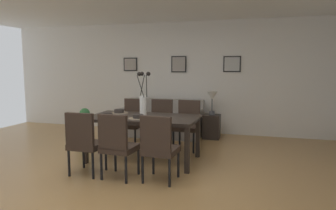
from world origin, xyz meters
TOP-DOWN VIEW (x-y plane):
  - ground_plane at (0.00, 0.00)m, footprint 9.00×9.00m
  - back_wall_panel at (0.00, 3.25)m, footprint 9.00×0.10m
  - dining_table at (-0.04, 0.79)m, footprint 1.80×0.97m
  - dining_chair_near_left at (-0.59, -0.12)m, footprint 0.44×0.44m
  - dining_chair_near_right at (-0.60, 1.65)m, footprint 0.46×0.46m
  - dining_chair_far_left at (-0.07, -0.14)m, footprint 0.47×0.47m
  - dining_chair_far_right at (-0.03, 1.69)m, footprint 0.44×0.44m
  - dining_chair_mid_left at (0.52, -0.09)m, footprint 0.46×0.46m
  - dining_chair_mid_right at (0.52, 1.69)m, footprint 0.46×0.46m
  - centerpiece_vase at (-0.03, 0.79)m, footprint 0.21×0.23m
  - placemat_near_left at (-0.58, 0.57)m, footprint 0.32×0.32m
  - bowl_near_left at (-0.58, 0.57)m, footprint 0.17×0.17m
  - placemat_near_right at (-0.58, 1.00)m, footprint 0.32×0.32m
  - bowl_near_right at (-0.58, 1.00)m, footprint 0.17×0.17m
  - placemat_far_left at (-0.04, 0.57)m, footprint 0.32×0.32m
  - bowl_far_left at (-0.04, 0.57)m, footprint 0.17×0.17m
  - sofa at (-0.30, 2.70)m, footprint 1.82×0.84m
  - side_table at (0.84, 2.68)m, footprint 0.36×0.36m
  - table_lamp at (0.84, 2.68)m, footprint 0.22×0.22m
  - framed_picture_left at (-1.27, 3.18)m, footprint 0.35×0.03m
  - framed_picture_center at (-0.04, 3.18)m, footprint 0.36×0.03m
  - framed_picture_right at (1.20, 3.18)m, footprint 0.39×0.03m
  - potted_plant at (-1.84, 1.90)m, footprint 0.36×0.36m

SIDE VIEW (x-z plane):
  - ground_plane at x=0.00m, z-range 0.00..0.00m
  - side_table at x=0.84m, z-range 0.00..0.52m
  - sofa at x=-0.30m, z-range -0.12..0.68m
  - potted_plant at x=-1.84m, z-range 0.04..0.71m
  - dining_chair_near_left at x=-0.59m, z-range 0.05..0.97m
  - dining_chair_near_right at x=-0.60m, z-range 0.05..0.97m
  - dining_chair_far_left at x=-0.07m, z-range 0.05..0.97m
  - dining_chair_far_right at x=-0.03m, z-range 0.05..0.97m
  - dining_chair_mid_left at x=0.52m, z-range 0.05..0.97m
  - dining_chair_mid_right at x=0.52m, z-range 0.05..0.97m
  - dining_table at x=-0.04m, z-range 0.30..1.04m
  - placemat_near_left at x=-0.58m, z-range 0.74..0.75m
  - placemat_near_right at x=-0.58m, z-range 0.74..0.75m
  - placemat_far_left at x=-0.04m, z-range 0.74..0.75m
  - bowl_near_left at x=-0.58m, z-range 0.75..0.81m
  - bowl_near_right at x=-0.58m, z-range 0.75..0.81m
  - bowl_far_left at x=-0.04m, z-range 0.75..0.81m
  - table_lamp at x=0.84m, z-range 0.64..1.15m
  - centerpiece_vase at x=-0.03m, z-range 0.66..1.39m
  - back_wall_panel at x=0.00m, z-range 0.00..2.60m
  - framed_picture_left at x=-1.27m, z-range 1.45..1.78m
  - framed_picture_center at x=-0.04m, z-range 1.43..1.81m
  - framed_picture_right at x=1.20m, z-range 1.44..1.80m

